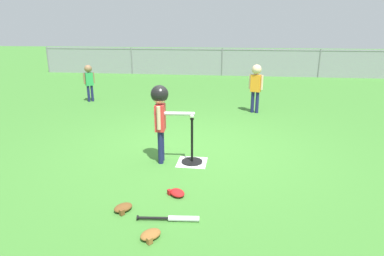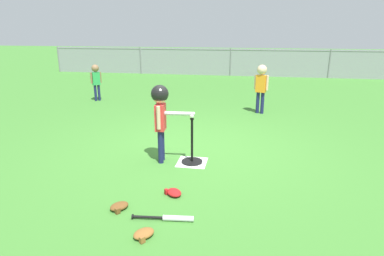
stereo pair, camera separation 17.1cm
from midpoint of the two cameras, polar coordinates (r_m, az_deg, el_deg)
ground_plane at (r=5.52m, az=-0.34°, el=-3.70°), size 60.00×60.00×0.00m
home_plate at (r=4.99m, az=-0.99°, el=-6.01°), size 0.44×0.44×0.01m
batting_tee at (r=4.95m, az=-0.99°, el=-4.85°), size 0.32×0.32×0.70m
baseball_on_tee at (r=4.75m, az=-1.03°, el=2.16°), size 0.07×0.07×0.07m
batter_child at (r=4.78m, az=-6.57°, el=3.45°), size 0.64×0.34×1.18m
fielder_near_left at (r=7.89m, az=10.54°, el=7.92°), size 0.33×0.23×1.15m
fielder_deep_right at (r=9.47m, az=-18.12°, el=8.30°), size 0.24×0.22×1.01m
spare_bat_silver at (r=3.58m, az=-4.02°, el=-15.56°), size 0.67×0.12×0.06m
glove_by_plate at (r=4.06m, az=-3.90°, el=-11.27°), size 0.26×0.27×0.07m
glove_near_bats at (r=3.37m, az=-8.80°, el=-18.03°), size 0.26×0.27×0.07m
glove_tossed_aside at (r=3.85m, az=-13.27°, el=-13.47°), size 0.26×0.27×0.07m
outfield_fence at (r=14.23m, az=4.95°, el=11.61°), size 16.06×0.06×1.15m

